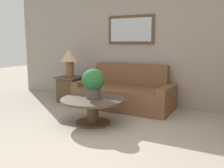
{
  "coord_description": "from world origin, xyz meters",
  "views": [
    {
      "loc": [
        1.64,
        -2.24,
        1.38
      ],
      "look_at": [
        -0.58,
        1.93,
        0.59
      ],
      "focal_mm": 40.0,
      "sensor_mm": 36.0,
      "label": 1
    }
  ],
  "objects_px": {
    "coffee_table": "(93,105)",
    "potted_plant_on_table": "(93,82)",
    "couch_main": "(124,94)",
    "side_table": "(70,89)",
    "table_lamp": "(69,58)"
  },
  "relations": [
    {
      "from": "couch_main",
      "to": "potted_plant_on_table",
      "type": "bearing_deg",
      "value": -90.45
    },
    {
      "from": "table_lamp",
      "to": "potted_plant_on_table",
      "type": "distance_m",
      "value": 1.75
    },
    {
      "from": "couch_main",
      "to": "table_lamp",
      "type": "xyz_separation_m",
      "value": [
        -1.34,
        -0.1,
        0.73
      ]
    },
    {
      "from": "couch_main",
      "to": "potted_plant_on_table",
      "type": "relative_size",
      "value": 4.05
    },
    {
      "from": "couch_main",
      "to": "side_table",
      "type": "xyz_separation_m",
      "value": [
        -1.34,
        -0.1,
        0.01
      ]
    },
    {
      "from": "coffee_table",
      "to": "potted_plant_on_table",
      "type": "height_order",
      "value": "potted_plant_on_table"
    },
    {
      "from": "coffee_table",
      "to": "table_lamp",
      "type": "relative_size",
      "value": 1.72
    },
    {
      "from": "couch_main",
      "to": "table_lamp",
      "type": "relative_size",
      "value": 3.24
    },
    {
      "from": "coffee_table",
      "to": "table_lamp",
      "type": "distance_m",
      "value": 1.87
    },
    {
      "from": "table_lamp",
      "to": "couch_main",
      "type": "bearing_deg",
      "value": 4.42
    },
    {
      "from": "couch_main",
      "to": "coffee_table",
      "type": "relative_size",
      "value": 1.88
    },
    {
      "from": "side_table",
      "to": "potted_plant_on_table",
      "type": "height_order",
      "value": "potted_plant_on_table"
    },
    {
      "from": "side_table",
      "to": "potted_plant_on_table",
      "type": "xyz_separation_m",
      "value": [
        1.33,
        -1.1,
        0.42
      ]
    },
    {
      "from": "potted_plant_on_table",
      "to": "couch_main",
      "type": "bearing_deg",
      "value": 89.55
    },
    {
      "from": "couch_main",
      "to": "side_table",
      "type": "height_order",
      "value": "couch_main"
    }
  ]
}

